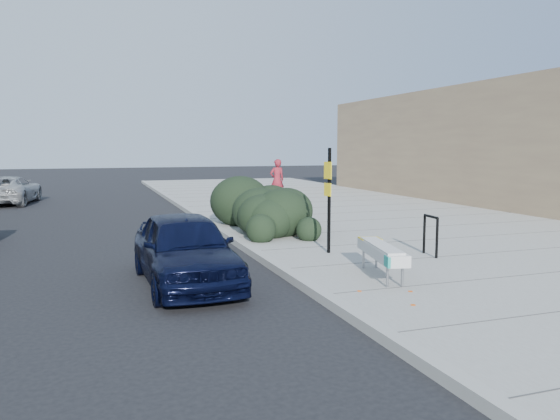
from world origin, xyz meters
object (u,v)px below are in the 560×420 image
(sedan_navy, at_px, (185,248))
(suv_silver, at_px, (9,190))
(bench, at_px, (382,252))
(pedestrian, at_px, (277,180))
(sign_post, at_px, (329,193))
(bike_rack, at_px, (431,231))

(sedan_navy, bearing_deg, suv_silver, 104.80)
(bench, distance_m, sedan_navy, 3.66)
(sedan_navy, bearing_deg, bench, -21.41)
(pedestrian, bearing_deg, sedan_navy, 60.86)
(sign_post, relative_size, sedan_navy, 0.60)
(bench, xyz_separation_m, sedan_navy, (-3.45, 1.24, 0.05))
(suv_silver, bearing_deg, pedestrian, 168.76)
(bench, relative_size, sedan_navy, 0.51)
(suv_silver, relative_size, pedestrian, 2.42)
(sedan_navy, bearing_deg, sign_post, 17.52)
(pedestrian, bearing_deg, suv_silver, -22.15)
(bike_rack, relative_size, suv_silver, 0.20)
(bench, bearing_deg, pedestrian, 90.84)
(pedestrian, bearing_deg, bike_rack, 82.64)
(sign_post, relative_size, suv_silver, 0.53)
(sign_post, distance_m, sedan_navy, 3.77)
(sign_post, bearing_deg, suv_silver, 107.49)
(sedan_navy, relative_size, pedestrian, 2.14)
(suv_silver, bearing_deg, sedan_navy, 113.96)
(pedestrian, bearing_deg, sign_post, 72.98)
(sedan_navy, distance_m, pedestrian, 14.71)
(bike_rack, bearing_deg, sign_post, 158.40)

